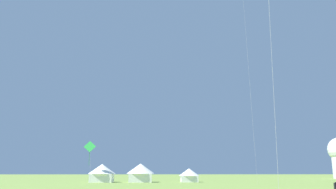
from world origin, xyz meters
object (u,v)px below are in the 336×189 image
at_px(festival_tent_center, 189,175).
at_px(festival_tent_left, 102,172).
at_px(kite_green_diamond, 90,148).
at_px(festival_tent_right, 141,172).

bearing_deg(festival_tent_center, festival_tent_left, -180.00).
xyz_separation_m(kite_green_diamond, festival_tent_right, (8.67, 2.76, -4.07)).
height_order(kite_green_diamond, festival_tent_right, kite_green_diamond).
bearing_deg(festival_tent_left, festival_tent_center, 0.00).
bearing_deg(kite_green_diamond, festival_tent_right, 17.63).
bearing_deg(festival_tent_center, kite_green_diamond, -170.97).
bearing_deg(kite_green_diamond, festival_tent_left, 56.08).
relative_size(kite_green_diamond, festival_tent_center, 1.90).
xyz_separation_m(festival_tent_left, festival_tent_center, (15.49, 0.00, -0.41)).
xyz_separation_m(kite_green_diamond, festival_tent_center, (17.34, 2.76, -4.53)).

